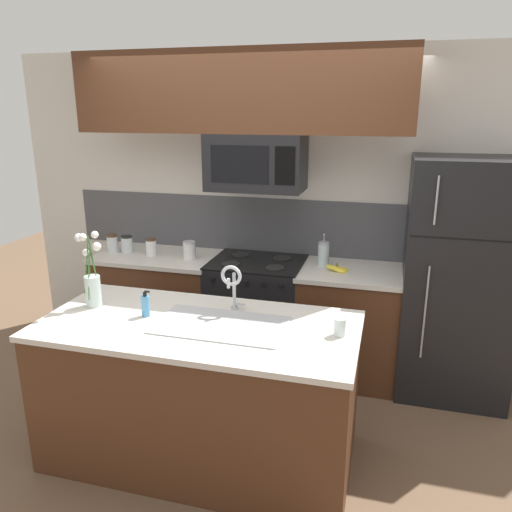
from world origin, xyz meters
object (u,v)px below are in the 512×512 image
object	(u,v)px
storage_jar_tall	(112,244)
banana_bunch	(337,269)
sink_faucet	(232,282)
stove_range	(257,313)
microwave	(256,162)
flower_vase	(92,283)
spare_glass	(340,327)
storage_jar_squat	(189,250)
storage_jar_short	(151,247)
french_press	(323,254)
storage_jar_medium	(127,244)
dish_soap_bottle	(146,305)
refrigerator	(457,279)

from	to	relation	value
storage_jar_tall	banana_bunch	world-z (taller)	storage_jar_tall
sink_faucet	stove_range	bearing A→B (deg)	96.70
microwave	storage_jar_tall	world-z (taller)	microwave
banana_bunch	flower_vase	bearing A→B (deg)	-142.08
spare_glass	storage_jar_squat	bearing A→B (deg)	139.89
spare_glass	flower_vase	xyz separation A→B (m)	(-1.57, 0.03, 0.10)
stove_range	banana_bunch	xyz separation A→B (m)	(0.66, -0.06, 0.47)
storage_jar_short	french_press	bearing A→B (deg)	3.11
storage_jar_medium	storage_jar_squat	distance (m)	0.60
storage_jar_medium	french_press	xyz separation A→B (m)	(1.72, 0.06, 0.03)
dish_soap_bottle	spare_glass	xyz separation A→B (m)	(1.17, 0.04, -0.02)
microwave	flower_vase	size ratio (longest dim) A/B	1.51
storage_jar_tall	sink_faucet	xyz separation A→B (m)	(1.43, -1.00, 0.12)
stove_range	storage_jar_short	size ratio (longest dim) A/B	6.44
storage_jar_tall	storage_jar_squat	world-z (taller)	storage_jar_tall
storage_jar_short	spare_glass	bearing A→B (deg)	-34.12
french_press	flower_vase	distance (m)	1.79
stove_range	storage_jar_medium	xyz separation A→B (m)	(-1.18, -0.00, 0.52)
storage_jar_squat	spare_glass	size ratio (longest dim) A/B	1.46
storage_jar_squat	banana_bunch	distance (m)	1.24
stove_range	flower_vase	xyz separation A→B (m)	(-0.77, -1.17, 0.60)
stove_range	storage_jar_medium	size ratio (longest dim) A/B	6.24
storage_jar_tall	dish_soap_bottle	distance (m)	1.53
storage_jar_medium	storage_jar_squat	bearing A→B (deg)	-3.43
storage_jar_tall	spare_glass	bearing A→B (deg)	-29.00
microwave	storage_jar_squat	world-z (taller)	microwave
flower_vase	french_press	bearing A→B (deg)	43.42
microwave	storage_jar_medium	distance (m)	1.40
stove_range	dish_soap_bottle	world-z (taller)	dish_soap_bottle
stove_range	storage_jar_squat	world-z (taller)	storage_jar_squat
french_press	flower_vase	bearing A→B (deg)	-136.58
sink_faucet	dish_soap_bottle	distance (m)	0.54
dish_soap_bottle	spare_glass	world-z (taller)	dish_soap_bottle
dish_soap_bottle	flower_vase	bearing A→B (deg)	170.70
spare_glass	flower_vase	size ratio (longest dim) A/B	0.21
storage_jar_short	banana_bunch	size ratio (longest dim) A/B	0.76
stove_range	refrigerator	size ratio (longest dim) A/B	0.52
storage_jar_short	storage_jar_squat	distance (m)	0.36
dish_soap_bottle	microwave	bearing A→B (deg)	73.22
french_press	sink_faucet	distance (m)	1.17
banana_bunch	dish_soap_bottle	xyz separation A→B (m)	(-1.03, -1.18, 0.05)
banana_bunch	sink_faucet	world-z (taller)	sink_faucet
french_press	dish_soap_bottle	world-z (taller)	french_press
storage_jar_medium	spare_glass	bearing A→B (deg)	-31.16
storage_jar_tall	dish_soap_bottle	world-z (taller)	dish_soap_bottle
stove_range	sink_faucet	distance (m)	1.22
storage_jar_tall	storage_jar_short	xyz separation A→B (m)	(0.37, 0.01, -0.01)
storage_jar_squat	sink_faucet	size ratio (longest dim) A/B	0.49
stove_range	dish_soap_bottle	xyz separation A→B (m)	(-0.37, -1.24, 0.52)
refrigerator	storage_jar_tall	xyz separation A→B (m)	(-2.86, -0.05, 0.09)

